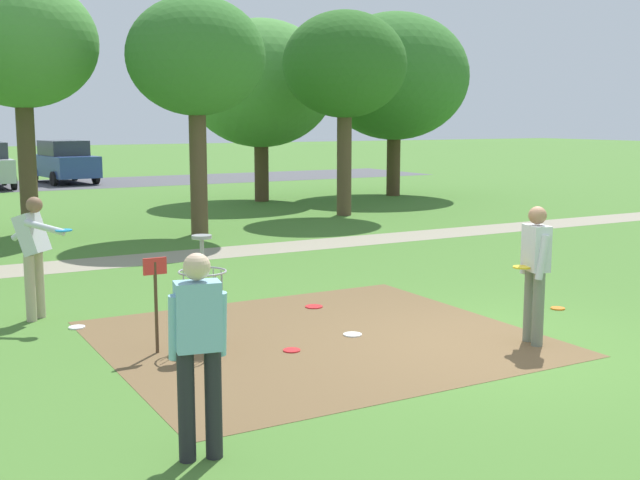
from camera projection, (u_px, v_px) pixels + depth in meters
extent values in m
plane|color=#47752D|center=(491.00, 344.00, 9.87)|extent=(160.00, 160.00, 0.00)
cube|color=brown|center=(318.00, 338.00, 10.13)|extent=(5.19, 4.74, 0.01)
cylinder|color=#9E9EA3|center=(203.00, 294.00, 9.58)|extent=(0.05, 0.05, 1.35)
cylinder|color=#9E9EA3|center=(202.00, 237.00, 9.47)|extent=(0.24, 0.24, 0.04)
torus|color=#9E9EA3|center=(202.00, 272.00, 9.53)|extent=(0.58, 0.58, 0.02)
torus|color=#9E9EA3|center=(203.00, 304.00, 9.59)|extent=(0.55, 0.55, 0.03)
cylinder|color=#9E9EA3|center=(203.00, 306.00, 9.60)|extent=(0.48, 0.48, 0.02)
cylinder|color=gray|center=(221.00, 286.00, 9.68)|extent=(0.01, 0.01, 0.40)
cylinder|color=gray|center=(213.00, 284.00, 9.78)|extent=(0.01, 0.01, 0.40)
cylinder|color=gray|center=(202.00, 284.00, 9.80)|extent=(0.01, 0.01, 0.40)
cylinder|color=gray|center=(190.00, 285.00, 9.72)|extent=(0.01, 0.01, 0.40)
cylinder|color=gray|center=(183.00, 287.00, 9.59)|extent=(0.01, 0.01, 0.40)
cylinder|color=gray|center=(184.00, 290.00, 9.45)|extent=(0.01, 0.01, 0.40)
cylinder|color=gray|center=(192.00, 292.00, 9.35)|extent=(0.01, 0.01, 0.40)
cylinder|color=gray|center=(204.00, 292.00, 9.33)|extent=(0.01, 0.01, 0.40)
cylinder|color=gray|center=(216.00, 291.00, 9.40)|extent=(0.01, 0.01, 0.40)
cylinder|color=gray|center=(222.00, 288.00, 9.54)|extent=(0.01, 0.01, 0.40)
cylinder|color=#4C3823|center=(156.00, 308.00, 9.41)|extent=(0.04, 0.04, 1.10)
cube|color=red|center=(155.00, 266.00, 9.34)|extent=(0.28, 0.03, 0.20)
cylinder|color=slate|center=(538.00, 309.00, 9.72)|extent=(0.14, 0.14, 0.92)
cylinder|color=slate|center=(529.00, 305.00, 9.93)|extent=(0.14, 0.14, 0.92)
cube|color=silver|center=(536.00, 248.00, 9.72)|extent=(0.31, 0.41, 0.56)
sphere|color=#9E7051|center=(538.00, 215.00, 9.66)|extent=(0.22, 0.22, 0.22)
cylinder|color=silver|center=(542.00, 257.00, 9.54)|extent=(0.18, 0.13, 0.55)
cylinder|color=silver|center=(527.00, 252.00, 9.91)|extent=(0.18, 0.13, 0.55)
cylinder|color=gold|center=(522.00, 267.00, 9.71)|extent=(0.22, 0.22, 0.02)
cylinder|color=tan|center=(39.00, 285.00, 11.13)|extent=(0.14, 0.14, 0.92)
cylinder|color=tan|center=(30.00, 288.00, 10.92)|extent=(0.14, 0.14, 0.92)
cube|color=silver|center=(32.00, 234.00, 10.92)|extent=(0.52, 0.52, 0.60)
sphere|color=brown|center=(34.00, 205.00, 10.84)|extent=(0.22, 0.22, 0.22)
cylinder|color=silver|center=(45.00, 227.00, 10.68)|extent=(0.50, 0.46, 0.21)
cylinder|color=#1E93DB|center=(64.00, 230.00, 10.62)|extent=(0.22, 0.22, 0.02)
cylinder|color=silver|center=(27.00, 228.00, 11.11)|extent=(0.42, 0.39, 0.37)
cylinder|color=#232328|center=(186.00, 406.00, 6.43)|extent=(0.14, 0.14, 0.92)
cylinder|color=#232328|center=(213.00, 404.00, 6.50)|extent=(0.14, 0.14, 0.92)
cube|color=#84B7D1|center=(198.00, 316.00, 6.36)|extent=(0.40, 0.29, 0.56)
sphere|color=beige|center=(197.00, 267.00, 6.30)|extent=(0.22, 0.22, 0.22)
cylinder|color=#84B7D1|center=(174.00, 328.00, 6.33)|extent=(0.12, 0.18, 0.55)
cylinder|color=#84B7D1|center=(221.00, 324.00, 6.44)|extent=(0.12, 0.18, 0.55)
cylinder|color=orange|center=(195.00, 338.00, 6.56)|extent=(0.22, 0.22, 0.02)
cylinder|color=white|center=(353.00, 335.00, 10.27)|extent=(0.24, 0.24, 0.02)
cylinder|color=red|center=(292.00, 350.00, 9.56)|extent=(0.21, 0.21, 0.02)
cylinder|color=red|center=(314.00, 307.00, 11.79)|extent=(0.26, 0.26, 0.02)
cylinder|color=white|center=(77.00, 327.00, 10.63)|extent=(0.22, 0.22, 0.02)
cylinder|color=red|center=(205.00, 331.00, 10.43)|extent=(0.21, 0.21, 0.02)
cylinder|color=orange|center=(558.00, 308.00, 11.69)|extent=(0.20, 0.20, 0.02)
cylinder|color=#4C3823|center=(393.00, 164.00, 28.93)|extent=(0.49, 0.49, 2.28)
ellipsoid|color=#38752D|center=(395.00, 76.00, 28.46)|extent=(5.29, 5.29, 4.50)
cylinder|color=#4C3823|center=(262.00, 171.00, 26.96)|extent=(0.48, 0.48, 2.06)
ellipsoid|color=#4C8E3D|center=(261.00, 83.00, 26.53)|extent=(4.96, 4.96, 4.22)
cylinder|color=brown|center=(344.00, 164.00, 22.90)|extent=(0.42, 0.42, 2.96)
ellipsoid|color=#2D6623|center=(345.00, 64.00, 22.48)|extent=(3.51, 3.51, 2.99)
cylinder|color=brown|center=(199.00, 173.00, 18.98)|extent=(0.41, 0.41, 2.99)
ellipsoid|color=#38752D|center=(196.00, 56.00, 18.58)|extent=(3.24, 3.24, 2.76)
cylinder|color=brown|center=(28.00, 168.00, 19.24)|extent=(0.42, 0.42, 3.19)
ellipsoid|color=#4C8E3D|center=(21.00, 43.00, 18.80)|extent=(3.59, 3.59, 3.06)
cube|color=#4C4C51|center=(50.00, 185.00, 33.85)|extent=(36.00, 6.00, 0.01)
cylinder|color=black|center=(4.00, 178.00, 33.63)|extent=(0.18, 0.60, 0.60)
cylinder|color=black|center=(14.00, 182.00, 31.39)|extent=(0.18, 0.60, 0.60)
cube|color=#2D4784|center=(64.00, 166.00, 34.68)|extent=(2.32, 4.40, 0.90)
cube|color=#2D333D|center=(63.00, 148.00, 34.56)|extent=(1.85, 2.37, 0.64)
cylinder|color=black|center=(34.00, 175.00, 35.25)|extent=(0.26, 0.62, 0.60)
cylinder|color=black|center=(74.00, 174.00, 36.31)|extent=(0.26, 0.62, 0.60)
cylinder|color=black|center=(54.00, 179.00, 33.18)|extent=(0.26, 0.62, 0.60)
cylinder|color=black|center=(96.00, 177.00, 34.24)|extent=(0.26, 0.62, 0.60)
cube|color=gray|center=(234.00, 251.00, 16.78)|extent=(40.00, 1.35, 0.00)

